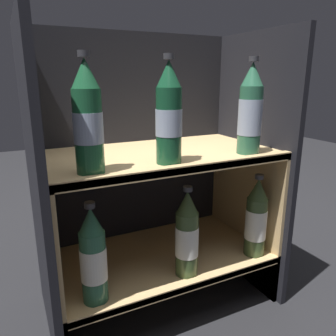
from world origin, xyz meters
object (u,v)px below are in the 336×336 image
at_px(bottle_lower_front_1, 187,236).
at_px(bottle_lower_front_2, 256,219).
at_px(bottle_upper_front_0, 88,120).
at_px(bottle_upper_front_2, 250,112).
at_px(bottle_upper_front_1, 169,116).
at_px(bottle_lower_front_0, 93,258).

height_order(bottle_lower_front_1, bottle_lower_front_2, same).
height_order(bottle_upper_front_0, bottle_lower_front_2, bottle_upper_front_0).
relative_size(bottle_lower_front_1, bottle_lower_front_2, 1.00).
xyz_separation_m(bottle_upper_front_2, bottle_lower_front_1, (-0.20, -0.00, -0.35)).
bearing_deg(bottle_upper_front_1, bottle_lower_front_0, 180.00).
height_order(bottle_upper_front_1, bottle_lower_front_2, bottle_upper_front_1).
xyz_separation_m(bottle_lower_front_0, bottle_lower_front_2, (0.53, -0.00, -0.00)).
height_order(bottle_upper_front_1, bottle_lower_front_0, bottle_upper_front_1).
xyz_separation_m(bottle_upper_front_0, bottle_lower_front_0, (-0.01, 0.00, -0.35)).
height_order(bottle_upper_front_2, bottle_lower_front_0, bottle_upper_front_2).
xyz_separation_m(bottle_upper_front_1, bottle_lower_front_2, (0.32, -0.00, -0.35)).
bearing_deg(bottle_upper_front_2, bottle_lower_front_1, -180.00).
bearing_deg(bottle_lower_front_2, bottle_lower_front_0, 180.00).
bearing_deg(bottle_lower_front_0, bottle_upper_front_0, -0.00).
bearing_deg(bottle_lower_front_2, bottle_lower_front_1, -180.00).
height_order(bottle_upper_front_1, bottle_lower_front_1, bottle_upper_front_1).
distance_m(bottle_upper_front_1, bottle_lower_front_1, 0.36).
bearing_deg(bottle_upper_front_0, bottle_upper_front_1, 0.00).
xyz_separation_m(bottle_upper_front_1, bottle_upper_front_2, (0.26, 0.00, -0.00)).
bearing_deg(bottle_lower_front_0, bottle_lower_front_1, -0.00).
distance_m(bottle_upper_front_0, bottle_lower_front_1, 0.44).
relative_size(bottle_upper_front_1, bottle_lower_front_1, 1.00).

